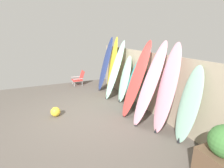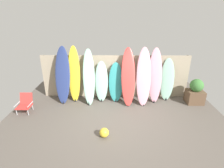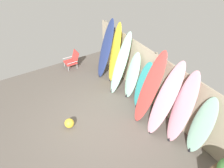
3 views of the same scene
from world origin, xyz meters
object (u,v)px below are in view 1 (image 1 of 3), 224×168
Objects in this scene: surfboard_teal_4 at (133,85)px; surfboard_pink_6 at (150,85)px; surfboard_seafoam_8 at (188,106)px; surfboard_pink_7 at (167,90)px; beach_chair at (79,78)px; surfboard_navy_0 at (105,64)px; surfboard_seafoam_2 at (115,71)px; planter_box at (223,157)px; surfboard_red_5 at (136,79)px; surfboard_seafoam_3 at (125,80)px; surfboard_yellow_1 at (112,66)px; beach_ball at (56,112)px.

surfboard_teal_4 is 0.72× the size of surfboard_pink_6.
surfboard_teal_4 is 2.10m from surfboard_seafoam_8.
surfboard_pink_7 reaches higher than surfboard_teal_4.
surfboard_pink_6 is 4.53m from beach_chair.
surfboard_pink_7 is at bearing -164.54° from surfboard_seafoam_8.
surfboard_navy_0 is at bearing 11.84° from beach_chair.
beach_chair is at bearing -169.99° from surfboard_pink_6.
surfboard_navy_0 is 1.04m from surfboard_seafoam_2.
planter_box is at bearing -1.12° from surfboard_seafoam_2.
surfboard_red_5 reaches higher than planter_box.
surfboard_teal_4 is 1.55× the size of planter_box.
surfboard_seafoam_2 is 1.22× the size of surfboard_seafoam_8.
surfboard_seafoam_2 is 0.55m from surfboard_seafoam_3.
surfboard_navy_0 reaches higher than surfboard_pink_6.
surfboard_yellow_1 is 3.76m from surfboard_seafoam_8.
surfboard_pink_6 is at bearing -12.47° from beach_chair.
surfboard_yellow_1 reaches higher than surfboard_seafoam_8.
surfboard_navy_0 is 4.20m from surfboard_seafoam_8.
beach_ball is (0.70, -2.22, -0.90)m from surfboard_seafoam_2.
surfboard_navy_0 is at bearing -178.82° from surfboard_pink_7.
surfboard_navy_0 reaches higher than surfboard_seafoam_3.
surfboard_seafoam_3 is at bearing -177.55° from surfboard_seafoam_8.
surfboard_teal_4 is at bearing -6.61° from beach_chair.
surfboard_seafoam_8 is (2.67, 0.11, 0.05)m from surfboard_seafoam_3.
surfboard_pink_7 reaches higher than planter_box.
surfboard_pink_6 is at bearing -163.98° from surfboard_pink_7.
surfboard_navy_0 is at bearing 178.88° from surfboard_pink_6.
beach_chair is at bearing -145.67° from surfboard_navy_0.
surfboard_seafoam_8 is at bearing 3.22° from surfboard_teal_4.
beach_ball is at bearing -98.56° from surfboard_teal_4.
surfboard_yellow_1 is at bearing 14.99° from surfboard_navy_0.
beach_ball is (1.74, -2.26, -0.96)m from surfboard_navy_0.
surfboard_navy_0 is 3.01m from beach_ball.
surfboard_seafoam_2 is 1.35× the size of surfboard_teal_4.
surfboard_yellow_1 is 2.06m from beach_chair.
surfboard_red_5 is at bearing -171.86° from surfboard_pink_7.
surfboard_red_5 is 3.94m from beach_chair.
surfboard_seafoam_3 reaches higher than beach_chair.
beach_chair is at bearing -150.11° from surfboard_yellow_1.
beach_chair is (-3.80, -0.76, -0.75)m from surfboard_red_5.
beach_chair is (-4.40, -0.78, -0.76)m from surfboard_pink_6.
beach_ball is (-3.51, -2.14, -0.33)m from planter_box.
surfboard_yellow_1 reaches higher than beach_ball.
surfboard_teal_4 is at bearing -176.78° from surfboard_seafoam_8.
surfboard_seafoam_3 is 1.04× the size of surfboard_teal_4.
surfboard_navy_0 is at bearing -177.10° from surfboard_teal_4.
beach_chair is (-5.41, -1.06, -0.53)m from surfboard_seafoam_8.
surfboard_seafoam_3 is 1.11m from surfboard_red_5.
surfboard_yellow_1 is 0.63m from surfboard_seafoam_2.
surfboard_yellow_1 reaches higher than surfboard_red_5.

